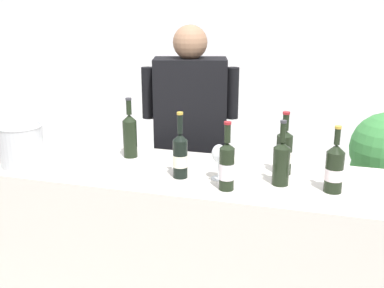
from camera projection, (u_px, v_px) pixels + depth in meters
The scene contains 11 objects.
wall_back at pixel (250, 49), 4.71m from camera, with size 8.00×0.10×2.80m, color white.
counter at pixel (167, 254), 2.59m from camera, with size 2.53×0.65×1.01m, color beige.
wine_bottle_0 at pixel (281, 162), 2.20m from camera, with size 0.08×0.08×0.32m.
wine_bottle_1 at pixel (130, 134), 2.60m from camera, with size 0.08×0.08×0.34m.
wine_bottle_3 at pixel (227, 166), 2.14m from camera, with size 0.07×0.07×0.33m.
wine_bottle_4 at pixel (334, 168), 2.12m from camera, with size 0.08×0.08×0.31m.
wine_bottle_5 at pixel (284, 152), 2.34m from camera, with size 0.08×0.08×0.32m.
wine_bottle_6 at pixel (180, 155), 2.29m from camera, with size 0.07×0.07×0.33m.
wine_glass at pixel (219, 155), 2.27m from camera, with size 0.08×0.08×0.18m.
ice_bucket at pixel (21, 145), 2.47m from camera, with size 0.24×0.24×0.22m.
person_server at pixel (190, 161), 3.08m from camera, with size 0.60×0.35×1.72m.
Camera 1 is at (0.78, -2.17, 1.84)m, focal length 43.56 mm.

